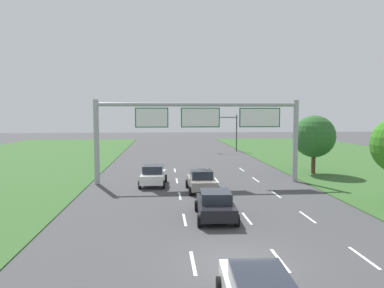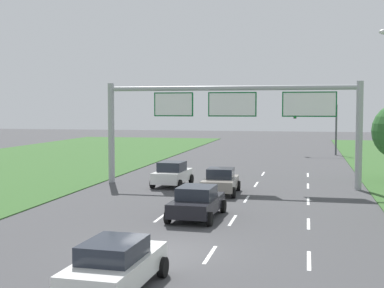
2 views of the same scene
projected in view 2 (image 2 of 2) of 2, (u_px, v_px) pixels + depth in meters
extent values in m
plane|color=#424244|center=(163.00, 252.00, 19.69)|extent=(200.00, 200.00, 0.00)
cube|color=white|center=(118.00, 249.00, 20.06)|extent=(0.14, 2.40, 0.01)
cube|color=white|center=(161.00, 217.00, 25.91)|extent=(0.14, 2.40, 0.01)
cube|color=white|center=(188.00, 197.00, 31.76)|extent=(0.14, 2.40, 0.01)
cube|color=white|center=(206.00, 183.00, 37.61)|extent=(0.14, 2.40, 0.01)
cube|color=white|center=(220.00, 173.00, 43.46)|extent=(0.14, 2.40, 0.01)
cube|color=white|center=(210.00, 255.00, 19.32)|extent=(0.14, 2.40, 0.01)
cube|color=white|center=(233.00, 220.00, 25.17)|extent=(0.14, 2.40, 0.01)
cube|color=white|center=(247.00, 199.00, 31.03)|extent=(0.14, 2.40, 0.01)
cube|color=white|center=(256.00, 184.00, 36.88)|extent=(0.14, 2.40, 0.01)
cube|color=white|center=(263.00, 174.00, 42.73)|extent=(0.14, 2.40, 0.01)
cube|color=white|center=(309.00, 260.00, 18.59)|extent=(0.14, 2.40, 0.01)
cube|color=white|center=(308.00, 224.00, 24.44)|extent=(0.14, 2.40, 0.01)
cube|color=white|center=(308.00, 201.00, 30.29)|extent=(0.14, 2.40, 0.01)
cube|color=white|center=(308.00, 186.00, 36.14)|extent=(0.14, 2.40, 0.01)
cube|color=white|center=(308.00, 175.00, 42.00)|extent=(0.14, 2.40, 0.01)
cube|color=white|center=(172.00, 176.00, 36.14)|extent=(2.04, 4.01, 0.72)
cube|color=#232833|center=(172.00, 166.00, 36.00)|extent=(1.69, 1.91, 0.62)
cylinder|color=black|center=(166.00, 178.00, 37.77)|extent=(0.26, 0.65, 0.64)
cylinder|color=black|center=(191.00, 179.00, 37.27)|extent=(0.26, 0.65, 0.64)
cylinder|color=black|center=(153.00, 184.00, 35.07)|extent=(0.26, 0.65, 0.64)
cylinder|color=black|center=(179.00, 185.00, 34.57)|extent=(0.26, 0.65, 0.64)
cube|color=black|center=(197.00, 205.00, 25.69)|extent=(2.09, 4.39, 0.65)
cube|color=#232833|center=(197.00, 192.00, 25.60)|extent=(1.73, 2.06, 0.57)
cylinder|color=black|center=(186.00, 205.00, 27.50)|extent=(0.25, 0.65, 0.64)
cylinder|color=black|center=(223.00, 206.00, 27.02)|extent=(0.25, 0.65, 0.64)
cylinder|color=black|center=(168.00, 217.00, 24.40)|extent=(0.25, 0.65, 0.64)
cylinder|color=black|center=(210.00, 219.00, 23.91)|extent=(0.25, 0.65, 0.64)
cube|color=gray|center=(220.00, 183.00, 32.85)|extent=(2.00, 3.98, 0.65)
cube|color=#232833|center=(221.00, 173.00, 32.90)|extent=(1.61, 1.71, 0.61)
cylinder|color=black|center=(208.00, 185.00, 34.44)|extent=(0.24, 0.65, 0.64)
cylinder|color=black|center=(238.00, 186.00, 34.09)|extent=(0.24, 0.65, 0.64)
cylinder|color=black|center=(201.00, 192.00, 31.66)|extent=(0.24, 0.65, 0.64)
cylinder|color=black|center=(234.00, 193.00, 31.31)|extent=(0.24, 0.65, 0.64)
cube|color=white|center=(116.00, 269.00, 15.44)|extent=(1.99, 4.31, 0.68)
cube|color=#232833|center=(113.00, 250.00, 15.25)|extent=(1.61, 2.14, 0.53)
cylinder|color=black|center=(108.00, 263.00, 17.21)|extent=(0.25, 0.65, 0.64)
cylinder|color=black|center=(163.00, 267.00, 16.74)|extent=(0.25, 0.65, 0.64)
cylinder|color=#9EA0A5|center=(111.00, 133.00, 37.73)|extent=(0.44, 0.44, 7.00)
cylinder|color=#9EA0A5|center=(359.00, 136.00, 34.21)|extent=(0.44, 0.44, 7.00)
cylinder|color=#9EA0A5|center=(229.00, 88.00, 35.76)|extent=(16.80, 0.32, 0.32)
cube|color=#0C5B28|center=(174.00, 104.00, 36.64)|extent=(2.74, 0.12, 1.64)
cube|color=white|center=(173.00, 104.00, 36.57)|extent=(2.58, 0.01, 1.48)
cube|color=#0C5B28|center=(232.00, 104.00, 35.79)|extent=(3.26, 0.12, 1.64)
cube|color=white|center=(232.00, 104.00, 35.72)|extent=(3.10, 0.01, 1.48)
cube|color=#0C5B28|center=(309.00, 104.00, 34.73)|extent=(3.49, 0.12, 1.64)
cube|color=white|center=(309.00, 104.00, 34.67)|extent=(3.33, 0.01, 1.48)
cylinder|color=#47494F|center=(336.00, 130.00, 59.15)|extent=(0.20, 0.20, 5.60)
cylinder|color=#47494F|center=(316.00, 108.00, 59.45)|extent=(4.50, 0.14, 0.14)
cube|color=black|center=(295.00, 114.00, 59.96)|extent=(0.32, 0.36, 1.10)
sphere|color=red|center=(295.00, 110.00, 59.74)|extent=(0.22, 0.22, 0.22)
sphere|color=orange|center=(295.00, 114.00, 59.77)|extent=(0.22, 0.22, 0.22)
sphere|color=green|center=(295.00, 117.00, 59.79)|extent=(0.22, 0.22, 0.22)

